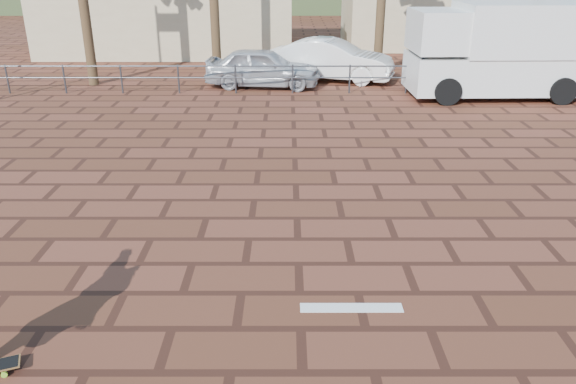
{
  "coord_description": "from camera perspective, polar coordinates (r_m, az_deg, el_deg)",
  "views": [
    {
      "loc": [
        -0.17,
        -7.65,
        4.41
      ],
      "look_at": [
        -0.17,
        1.0,
        0.8
      ],
      "focal_mm": 35.0,
      "sensor_mm": 36.0,
      "label": 1
    }
  ],
  "objects": [
    {
      "name": "guardrail",
      "position": [
        20.01,
        0.47,
        11.9
      ],
      "size": [
        24.06,
        0.06,
        1.0
      ],
      "color": "#47494F",
      "rests_on": "ground"
    },
    {
      "name": "street_sign",
      "position": [
        21.58,
        23.43,
        12.81
      ],
      "size": [
        0.4,
        0.07,
        1.99
      ],
      "rotation": [
        0.0,
        0.0,
        0.08
      ],
      "color": "gray",
      "rests_on": "ground"
    },
    {
      "name": "campervan",
      "position": [
        20.64,
        20.9,
        13.46
      ],
      "size": [
        6.01,
        2.73,
        3.09
      ],
      "rotation": [
        0.0,
        0.0,
        0.02
      ],
      "color": "white",
      "rests_on": "ground"
    },
    {
      "name": "paint_stripe",
      "position": [
        7.86,
        6.46,
        -11.6
      ],
      "size": [
        1.4,
        0.22,
        0.01
      ],
      "primitive_type": "cube",
      "color": "white",
      "rests_on": "ground"
    },
    {
      "name": "car_silver",
      "position": [
        21.09,
        -2.56,
        12.53
      ],
      "size": [
        4.34,
        2.13,
        1.42
      ],
      "primitive_type": "imported",
      "rotation": [
        0.0,
        0.0,
        1.46
      ],
      "color": "#B3B5BA",
      "rests_on": "ground"
    },
    {
      "name": "car_white",
      "position": [
        22.3,
        4.38,
        13.23
      ],
      "size": [
        5.05,
        3.03,
        1.57
      ],
      "primitive_type": "imported",
      "rotation": [
        0.0,
        0.0,
        1.26
      ],
      "color": "white",
      "rests_on": "ground"
    },
    {
      "name": "building_west",
      "position": [
        30.3,
        -11.71,
        18.18
      ],
      "size": [
        12.6,
        7.6,
        4.5
      ],
      "color": "beige",
      "rests_on": "ground"
    },
    {
      "name": "ground",
      "position": [
        8.84,
        1.08,
        -7.3
      ],
      "size": [
        120.0,
        120.0,
        0.0
      ],
      "primitive_type": "plane",
      "color": "brown",
      "rests_on": "ground"
    }
  ]
}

